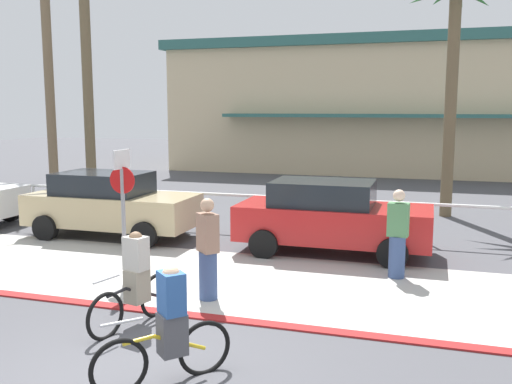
{
  "coord_description": "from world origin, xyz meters",
  "views": [
    {
      "loc": [
        3.47,
        -5.88,
        3.33
      ],
      "look_at": [
        -0.21,
        6.0,
        1.5
      ],
      "focal_mm": 39.76,
      "sensor_mm": 36.0,
      "label": 1
    }
  ],
  "objects_px": {
    "cyclist_black_1": "(135,281)",
    "palm_tree_1": "(45,8)",
    "stop_sign_bike_lane": "(123,196)",
    "palm_tree_2": "(84,9)",
    "pedestrian_0": "(398,237)",
    "pedestrian_1": "(208,253)",
    "palm_tree_3": "(455,36)",
    "car_red_2": "(331,216)",
    "cyclist_yellow_0": "(168,328)",
    "car_tan_1": "(110,204)"
  },
  "relations": [
    {
      "from": "car_red_2",
      "to": "pedestrian_0",
      "type": "height_order",
      "value": "pedestrian_0"
    },
    {
      "from": "palm_tree_3",
      "to": "cyclist_yellow_0",
      "type": "bearing_deg",
      "value": -105.59
    },
    {
      "from": "car_tan_1",
      "to": "palm_tree_2",
      "type": "bearing_deg",
      "value": 127.85
    },
    {
      "from": "cyclist_yellow_0",
      "to": "pedestrian_0",
      "type": "height_order",
      "value": "pedestrian_0"
    },
    {
      "from": "palm_tree_3",
      "to": "pedestrian_1",
      "type": "height_order",
      "value": "palm_tree_3"
    },
    {
      "from": "car_red_2",
      "to": "cyclist_yellow_0",
      "type": "height_order",
      "value": "car_red_2"
    },
    {
      "from": "pedestrian_0",
      "to": "pedestrian_1",
      "type": "bearing_deg",
      "value": -143.21
    },
    {
      "from": "stop_sign_bike_lane",
      "to": "pedestrian_0",
      "type": "relative_size",
      "value": 1.44
    },
    {
      "from": "car_red_2",
      "to": "pedestrian_0",
      "type": "xyz_separation_m",
      "value": [
        1.59,
        -1.57,
        -0.04
      ]
    },
    {
      "from": "pedestrian_1",
      "to": "stop_sign_bike_lane",
      "type": "bearing_deg",
      "value": 163.63
    },
    {
      "from": "palm_tree_1",
      "to": "pedestrian_0",
      "type": "distance_m",
      "value": 16.94
    },
    {
      "from": "car_tan_1",
      "to": "cyclist_black_1",
      "type": "distance_m",
      "value": 6.44
    },
    {
      "from": "car_red_2",
      "to": "cyclist_black_1",
      "type": "relative_size",
      "value": 2.48
    },
    {
      "from": "stop_sign_bike_lane",
      "to": "palm_tree_3",
      "type": "height_order",
      "value": "palm_tree_3"
    },
    {
      "from": "palm_tree_2",
      "to": "palm_tree_3",
      "type": "relative_size",
      "value": 1.37
    },
    {
      "from": "palm_tree_1",
      "to": "pedestrian_0",
      "type": "xyz_separation_m",
      "value": [
        13.72,
        -7.71,
        -6.27
      ]
    },
    {
      "from": "palm_tree_3",
      "to": "stop_sign_bike_lane",
      "type": "bearing_deg",
      "value": -124.5
    },
    {
      "from": "palm_tree_1",
      "to": "palm_tree_2",
      "type": "relative_size",
      "value": 1.01
    },
    {
      "from": "car_red_2",
      "to": "pedestrian_0",
      "type": "relative_size",
      "value": 2.47
    },
    {
      "from": "cyclist_yellow_0",
      "to": "pedestrian_0",
      "type": "distance_m",
      "value": 5.77
    },
    {
      "from": "palm_tree_2",
      "to": "palm_tree_3",
      "type": "xyz_separation_m",
      "value": [
        12.24,
        0.74,
        -1.26
      ]
    },
    {
      "from": "palm_tree_1",
      "to": "palm_tree_3",
      "type": "distance_m",
      "value": 14.89
    },
    {
      "from": "stop_sign_bike_lane",
      "to": "car_red_2",
      "type": "distance_m",
      "value": 4.84
    },
    {
      "from": "cyclist_black_1",
      "to": "pedestrian_1",
      "type": "xyz_separation_m",
      "value": [
        0.65,
        1.39,
        0.15
      ]
    },
    {
      "from": "car_tan_1",
      "to": "pedestrian_1",
      "type": "xyz_separation_m",
      "value": [
        4.32,
        -3.89,
        -0.02
      ]
    },
    {
      "from": "car_red_2",
      "to": "stop_sign_bike_lane",
      "type": "bearing_deg",
      "value": -136.47
    },
    {
      "from": "cyclist_yellow_0",
      "to": "pedestrian_0",
      "type": "bearing_deg",
      "value": 65.44
    },
    {
      "from": "stop_sign_bike_lane",
      "to": "palm_tree_1",
      "type": "height_order",
      "value": "palm_tree_1"
    },
    {
      "from": "cyclist_yellow_0",
      "to": "pedestrian_1",
      "type": "bearing_deg",
      "value": 102.93
    },
    {
      "from": "car_red_2",
      "to": "cyclist_black_1",
      "type": "height_order",
      "value": "car_red_2"
    },
    {
      "from": "car_tan_1",
      "to": "cyclist_black_1",
      "type": "relative_size",
      "value": 2.48
    },
    {
      "from": "stop_sign_bike_lane",
      "to": "cyclist_black_1",
      "type": "xyz_separation_m",
      "value": [
        1.33,
        -1.97,
        -0.98
      ]
    },
    {
      "from": "car_tan_1",
      "to": "car_red_2",
      "type": "relative_size",
      "value": 1.0
    },
    {
      "from": "pedestrian_0",
      "to": "pedestrian_1",
      "type": "height_order",
      "value": "pedestrian_1"
    },
    {
      "from": "stop_sign_bike_lane",
      "to": "cyclist_yellow_0",
      "type": "relative_size",
      "value": 1.71
    },
    {
      "from": "palm_tree_3",
      "to": "cyclist_black_1",
      "type": "height_order",
      "value": "palm_tree_3"
    },
    {
      "from": "stop_sign_bike_lane",
      "to": "pedestrian_1",
      "type": "distance_m",
      "value": 2.22
    },
    {
      "from": "palm_tree_3",
      "to": "pedestrian_1",
      "type": "distance_m",
      "value": 11.35
    },
    {
      "from": "palm_tree_2",
      "to": "cyclist_yellow_0",
      "type": "relative_size",
      "value": 6.48
    },
    {
      "from": "palm_tree_2",
      "to": "cyclist_black_1",
      "type": "relative_size",
      "value": 5.47
    },
    {
      "from": "stop_sign_bike_lane",
      "to": "palm_tree_2",
      "type": "relative_size",
      "value": 0.26
    },
    {
      "from": "car_red_2",
      "to": "pedestrian_1",
      "type": "relative_size",
      "value": 2.43
    },
    {
      "from": "stop_sign_bike_lane",
      "to": "car_tan_1",
      "type": "relative_size",
      "value": 0.58
    },
    {
      "from": "cyclist_black_1",
      "to": "palm_tree_1",
      "type": "bearing_deg",
      "value": 131.24
    },
    {
      "from": "palm_tree_3",
      "to": "pedestrian_0",
      "type": "bearing_deg",
      "value": -98.5
    },
    {
      "from": "cyclist_yellow_0",
      "to": "stop_sign_bike_lane",
      "type": "bearing_deg",
      "value": 126.96
    },
    {
      "from": "pedestrian_0",
      "to": "car_red_2",
      "type": "bearing_deg",
      "value": 135.34
    },
    {
      "from": "pedestrian_1",
      "to": "pedestrian_0",
      "type": "bearing_deg",
      "value": 36.79
    },
    {
      "from": "stop_sign_bike_lane",
      "to": "pedestrian_1",
      "type": "relative_size",
      "value": 1.41
    },
    {
      "from": "pedestrian_0",
      "to": "cyclist_yellow_0",
      "type": "bearing_deg",
      "value": -114.56
    }
  ]
}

